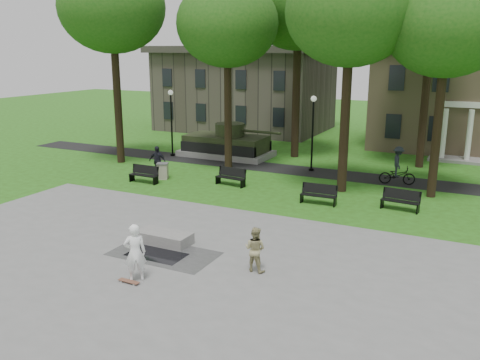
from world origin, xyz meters
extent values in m
plane|color=#285313|center=(0.00, 0.00, 0.00)|extent=(120.00, 120.00, 0.00)
cube|color=gray|center=(0.00, -5.00, 0.01)|extent=(22.00, 16.00, 0.02)
cube|color=black|center=(0.00, 12.00, 0.01)|extent=(44.00, 2.60, 0.01)
cube|color=#4C443D|center=(-11.00, 26.50, 3.60)|extent=(15.00, 10.00, 7.20)
cylinder|color=black|center=(-12.00, 9.00, 4.48)|extent=(0.52, 0.52, 8.96)
ellipsoid|color=#1B5113|center=(-12.00, 9.00, 10.08)|extent=(6.80, 6.80, 5.78)
cylinder|color=black|center=(-4.50, 10.50, 4.00)|extent=(0.48, 0.48, 8.00)
ellipsoid|color=#1B5113|center=(-4.50, 10.50, 9.00)|extent=(6.20, 6.20, 5.27)
cylinder|color=black|center=(3.50, 8.50, 4.16)|extent=(0.50, 0.50, 8.32)
ellipsoid|color=#1B5113|center=(3.50, 8.50, 9.36)|extent=(6.60, 6.60, 5.61)
cylinder|color=black|center=(8.00, 9.50, 3.84)|extent=(0.46, 0.46, 7.68)
ellipsoid|color=#1B5113|center=(8.00, 9.50, 8.64)|extent=(6.00, 6.00, 5.10)
cylinder|color=black|center=(-2.00, 16.00, 4.64)|extent=(0.54, 0.54, 9.28)
ellipsoid|color=#1B5113|center=(-2.00, 16.00, 10.44)|extent=(7.20, 7.20, 6.12)
cylinder|color=black|center=(6.50, 16.50, 4.32)|extent=(0.50, 0.50, 8.64)
ellipsoid|color=#1B5113|center=(6.50, 16.50, 9.72)|extent=(6.40, 6.40, 5.44)
cylinder|color=black|center=(-10.00, 12.30, 2.20)|extent=(0.12, 0.12, 4.40)
sphere|color=silver|center=(-10.00, 12.30, 4.55)|extent=(0.36, 0.36, 0.36)
cylinder|color=black|center=(-10.00, 12.30, 0.08)|extent=(0.32, 0.32, 0.16)
cylinder|color=black|center=(0.50, 12.30, 2.20)|extent=(0.12, 0.12, 4.40)
sphere|color=silver|center=(0.50, 12.30, 4.55)|extent=(0.36, 0.36, 0.36)
cylinder|color=black|center=(0.50, 12.30, 0.08)|extent=(0.32, 0.32, 0.16)
cube|color=gray|center=(-6.50, 14.00, 0.20)|extent=(6.50, 3.40, 0.40)
cube|color=#2E341B|center=(-6.50, 14.00, 0.95)|extent=(5.80, 2.80, 1.10)
cube|color=black|center=(-6.50, 12.65, 0.75)|extent=(5.80, 0.35, 0.70)
cube|color=black|center=(-6.50, 15.35, 0.75)|extent=(5.80, 0.35, 0.70)
cylinder|color=#2E341B|center=(-6.20, 14.00, 1.95)|extent=(2.10, 2.10, 0.90)
cylinder|color=#2E341B|center=(-3.90, 14.00, 1.95)|extent=(3.20, 0.18, 0.18)
cube|color=black|center=(-0.30, -3.35, 0.02)|extent=(2.20, 1.20, 0.00)
cube|color=gray|center=(-0.71, -2.22, 0.24)|extent=(2.21, 1.02, 0.45)
cube|color=brown|center=(0.28, -5.71, 0.06)|extent=(0.78, 0.21, 0.07)
imported|color=white|center=(0.39, -5.44, 1.01)|extent=(0.85, 0.83, 1.98)
imported|color=tan|center=(3.60, -2.99, 0.81)|extent=(0.81, 0.65, 1.59)
imported|color=black|center=(-7.50, 6.92, 0.92)|extent=(1.12, 0.57, 1.84)
imported|color=black|center=(5.94, 11.31, 0.52)|extent=(2.10, 1.13, 1.05)
imported|color=#20242A|center=(5.94, 11.31, 1.32)|extent=(0.89, 1.24, 1.74)
cube|color=black|center=(-7.22, 5.14, 0.45)|extent=(1.80, 0.47, 0.05)
cube|color=black|center=(-7.22, 5.36, 0.75)|extent=(1.80, 0.17, 0.50)
cube|color=black|center=(-8.07, 5.14, 0.23)|extent=(0.06, 0.45, 0.45)
cube|color=black|center=(-6.37, 5.14, 0.23)|extent=(0.06, 0.45, 0.45)
cube|color=black|center=(-2.44, 6.81, 0.45)|extent=(1.84, 0.66, 0.05)
cube|color=black|center=(-2.44, 7.03, 0.75)|extent=(1.81, 0.37, 0.50)
cube|color=black|center=(-3.29, 6.81, 0.23)|extent=(0.11, 0.45, 0.45)
cube|color=black|center=(-1.59, 6.81, 0.23)|extent=(0.11, 0.45, 0.45)
cube|color=black|center=(3.12, 5.57, 0.45)|extent=(1.82, 0.52, 0.05)
cube|color=black|center=(3.12, 5.79, 0.75)|extent=(1.80, 0.22, 0.50)
cube|color=black|center=(2.27, 5.57, 0.23)|extent=(0.08, 0.45, 0.45)
cube|color=black|center=(3.97, 5.57, 0.23)|extent=(0.08, 0.45, 0.45)
cube|color=black|center=(6.94, 6.32, 0.45)|extent=(1.84, 0.63, 0.05)
cube|color=black|center=(6.94, 6.54, 0.75)|extent=(1.81, 0.33, 0.50)
cube|color=black|center=(6.09, 6.32, 0.23)|extent=(0.10, 0.45, 0.45)
cube|color=black|center=(7.79, 6.32, 0.23)|extent=(0.10, 0.45, 0.45)
cube|color=#B9AA98|center=(-6.77, 6.42, 0.45)|extent=(0.79, 0.79, 0.90)
cube|color=#4C4C4C|center=(-6.77, 6.42, 0.93)|extent=(0.87, 0.87, 0.06)
camera|label=1|loc=(10.36, -17.82, 7.46)|focal=38.00mm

